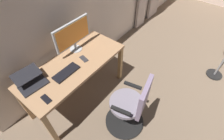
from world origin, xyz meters
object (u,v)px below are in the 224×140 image
(laptop, at_px, (31,81))
(cell_phone_by_monitor, at_px, (84,59))
(computer_monitor, at_px, (73,35))
(office_chair, at_px, (131,107))
(cell_phone_face_up, at_px, (46,99))
(computer_keyboard, at_px, (66,72))
(desk, at_px, (74,69))

(laptop, xyz_separation_m, cell_phone_by_monitor, (-0.71, 0.19, -0.05))
(computer_monitor, bearing_deg, office_chair, 81.46)
(office_chair, relative_size, cell_phone_by_monitor, 6.91)
(cell_phone_face_up, bearing_deg, computer_keyboard, -160.41)
(computer_monitor, distance_m, computer_keyboard, 0.55)
(computer_keyboard, xyz_separation_m, laptop, (0.38, -0.20, 0.04))
(laptop, distance_m, cell_phone_face_up, 0.32)
(desk, xyz_separation_m, laptop, (0.54, -0.14, 0.15))
(laptop, bearing_deg, desk, 170.97)
(cell_phone_face_up, bearing_deg, laptop, -93.09)
(computer_keyboard, xyz_separation_m, cell_phone_face_up, (0.41, 0.12, -0.01))
(desk, distance_m, computer_keyboard, 0.20)
(office_chair, height_order, cell_phone_by_monitor, office_chair)
(computer_keyboard, distance_m, laptop, 0.43)
(computer_keyboard, height_order, cell_phone_face_up, computer_keyboard)
(computer_monitor, relative_size, computer_keyboard, 1.68)
(laptop, relative_size, cell_phone_face_up, 2.44)
(computer_monitor, distance_m, cell_phone_face_up, 0.95)
(office_chair, height_order, laptop, office_chair)
(computer_monitor, bearing_deg, desk, 39.54)
(computer_keyboard, bearing_deg, cell_phone_by_monitor, -178.50)
(computer_monitor, relative_size, cell_phone_face_up, 4.24)
(desk, xyz_separation_m, cell_phone_face_up, (0.58, 0.18, 0.10))
(computer_monitor, bearing_deg, cell_phone_face_up, 24.67)
(cell_phone_face_up, bearing_deg, computer_monitor, -152.35)
(computer_keyboard, relative_size, cell_phone_face_up, 2.53)
(desk, height_order, laptop, laptop)
(computer_monitor, height_order, cell_phone_face_up, computer_monitor)
(desk, bearing_deg, laptop, -14.80)
(laptop, bearing_deg, cell_phone_by_monitor, 171.08)
(computer_monitor, height_order, computer_keyboard, computer_monitor)
(computer_monitor, distance_m, laptop, 0.82)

